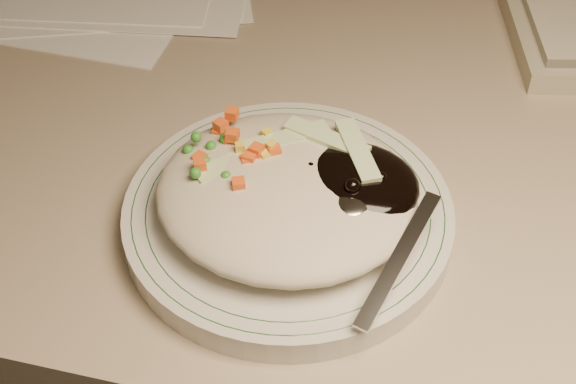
# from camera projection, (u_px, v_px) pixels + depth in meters

# --- Properties ---
(desk) EXTENTS (1.40, 0.70, 0.74)m
(desk) POSITION_uv_depth(u_px,v_px,m) (433.00, 244.00, 0.87)
(desk) COLOR gray
(desk) RESTS_ON ground
(plate) EXTENTS (0.25, 0.25, 0.02)m
(plate) POSITION_uv_depth(u_px,v_px,m) (288.00, 216.00, 0.61)
(plate) COLOR silver
(plate) RESTS_ON desk
(plate_rim) EXTENTS (0.24, 0.24, 0.00)m
(plate_rim) POSITION_uv_depth(u_px,v_px,m) (288.00, 207.00, 0.60)
(plate_rim) COLOR #144723
(plate_rim) RESTS_ON plate
(meal) EXTENTS (0.21, 0.19, 0.05)m
(meal) POSITION_uv_depth(u_px,v_px,m) (294.00, 188.00, 0.58)
(meal) COLOR #C0B49C
(meal) RESTS_ON plate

